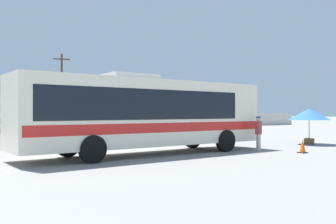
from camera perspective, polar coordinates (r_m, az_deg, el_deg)
name	(u,v)px	position (r m, az deg, el deg)	size (l,w,h in m)	color
ground_plane	(58,141)	(25.80, -16.37, -4.25)	(300.00, 300.00, 0.00)	gray
perimeter_wall	(17,123)	(39.18, -22.01, -1.56)	(80.00, 0.30, 1.72)	beige
coach_bus_cream_red	(145,112)	(16.66, -3.49, -0.04)	(11.96, 3.33, 3.53)	silver
attendant_by_bus_door	(258,131)	(19.02, 13.62, -2.85)	(0.42, 0.42, 1.67)	silver
vendor_umbrella_secondary_blue	(309,115)	(23.49, 20.69, -0.40)	(2.40, 2.40, 2.10)	gray
parked_car_third_silver	(15,125)	(35.53, -22.24, -1.85)	(4.28, 2.12, 1.46)	#B7BABF
utility_pole_far	(62,90)	(43.83, -15.89, 3.26)	(1.77, 0.60, 8.49)	#4C3823
roadside_tree_midright	(78,93)	(44.75, -13.58, 2.85)	(3.51, 3.51, 5.68)	brown
traffic_cone_on_apron	(303,146)	(18.45, 19.81, -4.94)	(0.36, 0.36, 0.64)	black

